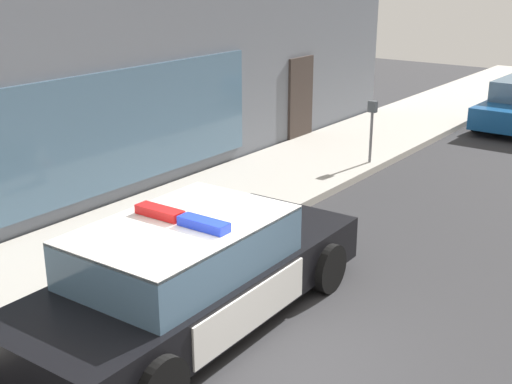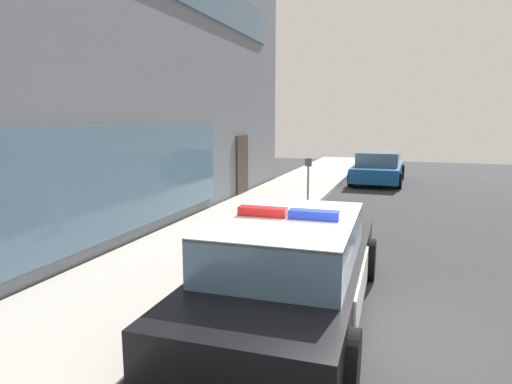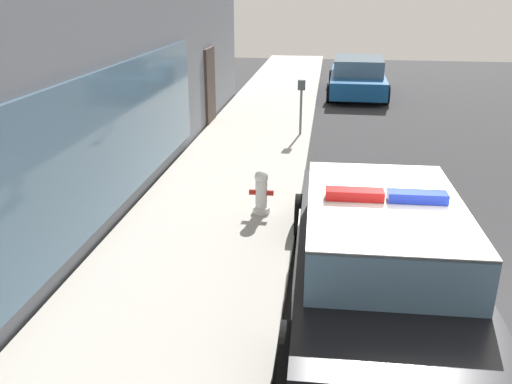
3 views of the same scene
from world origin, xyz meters
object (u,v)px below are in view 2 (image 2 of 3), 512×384
object	(u,v)px
police_cruiser	(290,266)
parking_meter	(308,172)
fire_hydrant	(235,230)
car_down_street	(378,167)

from	to	relation	value
police_cruiser	parking_meter	world-z (taller)	police_cruiser
police_cruiser	parking_meter	distance (m)	7.39
parking_meter	fire_hydrant	bearing A→B (deg)	176.22
fire_hydrant	car_down_street	bearing A→B (deg)	-9.83
police_cruiser	car_down_street	xyz separation A→B (m)	(13.54, -0.30, -0.05)
police_cruiser	fire_hydrant	distance (m)	2.77
police_cruiser	fire_hydrant	size ratio (longest dim) A/B	6.98
fire_hydrant	car_down_street	size ratio (longest dim) A/B	0.16
police_cruiser	fire_hydrant	xyz separation A→B (m)	(2.20, 1.66, -0.18)
car_down_street	parking_meter	size ratio (longest dim) A/B	3.44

